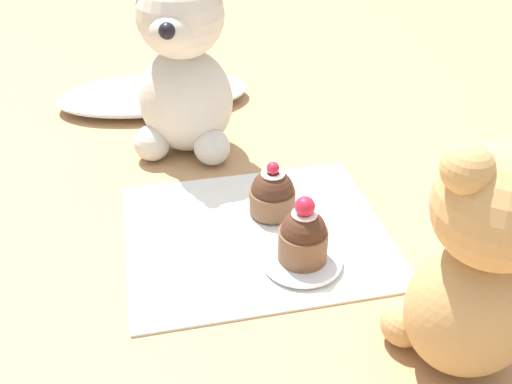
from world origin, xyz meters
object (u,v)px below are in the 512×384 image
(teddy_bear_tan, at_px, (479,266))
(cupcake_near_cream_bear, at_px, (272,194))
(teddy_bear_cream, at_px, (183,68))
(saucer_plate, at_px, (302,259))
(cupcake_near_tan_bear, at_px, (303,236))

(teddy_bear_tan, relative_size, cupcake_near_cream_bear, 3.35)
(teddy_bear_cream, xyz_separation_m, saucer_plate, (0.08, -0.26, -0.11))
(teddy_bear_cream, bearing_deg, saucer_plate, -52.98)
(cupcake_near_cream_bear, bearing_deg, saucer_plate, -84.80)
(teddy_bear_cream, relative_size, cupcake_near_cream_bear, 3.83)
(teddy_bear_tan, xyz_separation_m, saucer_plate, (-0.09, 0.14, -0.09))
(teddy_bear_tan, distance_m, saucer_plate, 0.19)
(teddy_bear_tan, height_order, cupcake_near_tan_bear, teddy_bear_tan)
(teddy_bear_cream, relative_size, saucer_plate, 2.98)
(saucer_plate, bearing_deg, cupcake_near_cream_bear, 95.20)
(teddy_bear_tan, xyz_separation_m, cupcake_near_cream_bear, (-0.10, 0.23, -0.07))
(cupcake_near_cream_bear, bearing_deg, teddy_bear_cream, 112.82)
(saucer_plate, xyz_separation_m, cupcake_near_tan_bear, (0.00, 0.00, 0.03))
(cupcake_near_tan_bear, bearing_deg, teddy_bear_cream, 107.06)
(teddy_bear_cream, distance_m, teddy_bear_tan, 0.44)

